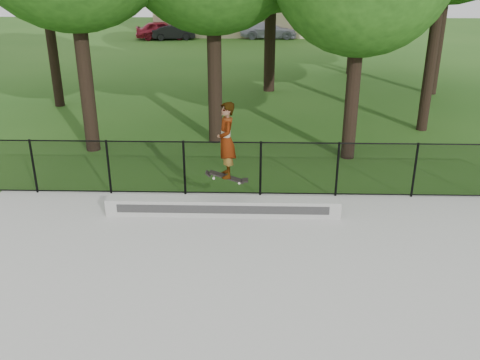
{
  "coord_description": "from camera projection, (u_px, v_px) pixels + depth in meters",
  "views": [
    {
      "loc": [
        -0.18,
        -7.07,
        5.97
      ],
      "look_at": [
        -0.49,
        4.2,
        1.2
      ],
      "focal_mm": 40.0,
      "sensor_mm": 36.0,
      "label": 1
    }
  ],
  "objects": [
    {
      "name": "skater_airborne",
      "position": [
        226.0,
        141.0,
        12.32
      ],
      "size": [
        0.81,
        0.72,
        1.99
      ],
      "color": "black",
      "rests_on": "ground"
    },
    {
      "name": "concrete_slab",
      "position": [
        263.0,
        344.0,
        8.82
      ],
      "size": [
        14.0,
        12.0,
        0.06
      ],
      "primitive_type": "cube",
      "color": "#AAABA6",
      "rests_on": "ground"
    },
    {
      "name": "car_c",
      "position": [
        268.0,
        30.0,
        40.98
      ],
      "size": [
        4.07,
        1.9,
        1.27
      ],
      "primitive_type": "imported",
      "rotation": [
        0.0,
        0.0,
        1.6
      ],
      "color": "#A5A5BB",
      "rests_on": "ground"
    },
    {
      "name": "car_b",
      "position": [
        173.0,
        32.0,
        40.35
      ],
      "size": [
        3.1,
        1.7,
        1.07
      ],
      "primitive_type": "imported",
      "rotation": [
        0.0,
        0.0,
        1.77
      ],
      "color": "black",
      "rests_on": "ground"
    },
    {
      "name": "ground",
      "position": [
        263.0,
        346.0,
        8.83
      ],
      "size": [
        100.0,
        100.0,
        0.0
      ],
      "primitive_type": "plane",
      "color": "#235116",
      "rests_on": "ground"
    },
    {
      "name": "grind_ledge",
      "position": [
        223.0,
        207.0,
        13.08
      ],
      "size": [
        5.72,
        0.4,
        0.42
      ],
      "primitive_type": "cube",
      "color": "#B2B2AD",
      "rests_on": "concrete_slab"
    },
    {
      "name": "car_a",
      "position": [
        162.0,
        30.0,
        40.54
      ],
      "size": [
        4.14,
        2.26,
        1.34
      ],
      "primitive_type": "imported",
      "rotation": [
        0.0,
        0.0,
        1.75
      ],
      "color": "maroon",
      "rests_on": "ground"
    },
    {
      "name": "chainlink_fence",
      "position": [
        261.0,
        169.0,
        13.95
      ],
      "size": [
        16.06,
        0.06,
        1.5
      ],
      "color": "black",
      "rests_on": "concrete_slab"
    },
    {
      "name": "distant_building",
      "position": [
        233.0,
        6.0,
        43.03
      ],
      "size": [
        12.4,
        6.4,
        4.3
      ],
      "color": "tan",
      "rests_on": "ground"
    }
  ]
}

